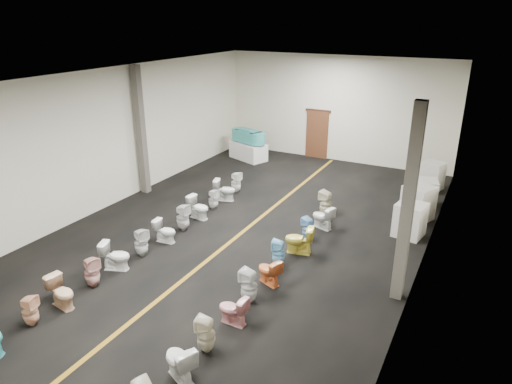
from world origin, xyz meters
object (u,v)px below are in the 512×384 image
toilet_left_4 (116,256)px  toilet_left_8 (199,207)px  appliance_crate_a (410,220)px  toilet_left_5 (141,242)px  appliance_crate_c (425,192)px  appliance_crate_d (432,176)px  bathtub (248,136)px  toilet_right_6 (279,253)px  toilet_left_2 (62,292)px  toilet_left_9 (213,199)px  display_table (248,151)px  appliance_crate_b (418,203)px  toilet_left_7 (183,217)px  toilet_right_5 (269,271)px  toilet_right_1 (179,362)px  toilet_left_1 (30,311)px  toilet_right_10 (326,204)px  toilet_right_9 (323,217)px  toilet_right_4 (249,286)px  toilet_right_2 (206,334)px  toilet_right_8 (308,229)px  toilet_right_7 (299,240)px  toilet_left_11 (236,182)px  toilet_left_3 (92,272)px  toilet_left_6 (165,231)px  toilet_left_10 (225,190)px

toilet_left_4 → toilet_left_8: size_ratio=1.02×
appliance_crate_a → toilet_left_5: 7.61m
appliance_crate_c → appliance_crate_d: appliance_crate_d is taller
bathtub → appliance_crate_d: bathtub is taller
toilet_right_6 → toilet_left_2: bearing=-54.5°
appliance_crate_a → toilet_left_9: appliance_crate_a is taller
display_table → appliance_crate_b: appliance_crate_b is taller
toilet_left_7 → toilet_right_5: 3.83m
toilet_right_1 → toilet_right_6: size_ratio=1.02×
toilet_left_1 → toilet_right_10: size_ratio=0.82×
toilet_right_9 → toilet_right_10: size_ratio=0.84×
appliance_crate_d → toilet_left_5: size_ratio=1.30×
toilet_right_1 → toilet_right_4: 2.62m
toilet_left_9 → toilet_right_2: bearing=-140.4°
bathtub → toilet_right_8: 8.09m
toilet_left_8 → toilet_right_8: (3.61, 0.20, -0.02)m
toilet_right_6 → toilet_right_9: size_ratio=1.01×
toilet_right_7 → toilet_right_10: (-0.19, 2.65, 0.04)m
toilet_right_2 → toilet_right_5: (0.01, 2.68, -0.05)m
toilet_right_8 → display_table: bearing=-116.0°
toilet_left_11 → toilet_right_2: size_ratio=1.01×
toilet_left_1 → toilet_right_7: toilet_right_7 is taller
appliance_crate_d → toilet_right_8: appliance_crate_d is taller
toilet_left_3 → toilet_left_4: (-0.09, 0.86, -0.02)m
toilet_right_10 → toilet_right_8: bearing=15.9°
appliance_crate_b → toilet_right_4: size_ratio=1.34×
appliance_crate_c → toilet_left_7: bearing=-137.9°
toilet_left_6 → appliance_crate_c: bearing=-49.4°
toilet_left_4 → appliance_crate_d: bearing=-53.0°
toilet_right_10 → appliance_crate_c: bearing=146.1°
display_table → appliance_crate_c: (7.78, -1.78, 0.06)m
bathtub → appliance_crate_a: bearing=-10.6°
display_table → appliance_crate_a: size_ratio=1.70×
toilet_left_6 → toilet_left_8: toilet_left_8 is taller
toilet_right_8 → toilet_right_9: 0.95m
toilet_left_3 → toilet_right_8: (3.61, 4.62, -0.05)m
toilet_left_5 → toilet_right_4: size_ratio=0.97×
toilet_left_11 → toilet_right_5: bearing=-134.4°
toilet_left_2 → appliance_crate_c: bearing=-23.4°
toilet_right_6 → toilet_right_10: toilet_right_10 is taller
bathtub → toilet_right_1: bathtub is taller
toilet_left_1 → toilet_left_10: toilet_left_10 is taller
display_table → appliance_crate_d: (7.78, -0.17, 0.14)m
toilet_right_2 → display_table: bearing=-165.9°
appliance_crate_a → toilet_right_8: size_ratio=1.44×
toilet_left_3 → toilet_right_9: (3.71, 5.56, -0.03)m
appliance_crate_c → toilet_right_5: size_ratio=1.31×
toilet_left_5 → toilet_right_10: (3.47, 4.75, 0.03)m
toilet_right_10 → appliance_crate_a: bearing=98.5°
display_table → toilet_left_1: bearing=-82.5°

